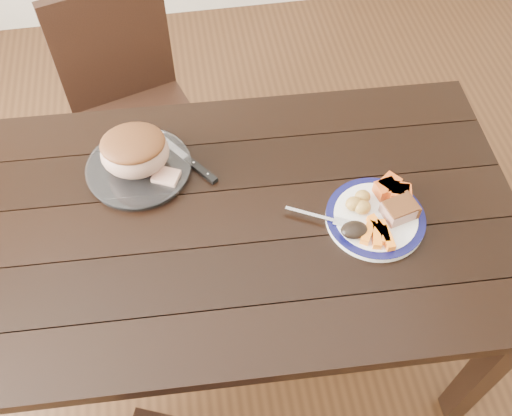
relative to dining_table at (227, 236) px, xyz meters
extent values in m
plane|color=#472B16|center=(0.00, 0.00, -0.66)|extent=(4.00, 4.00, 0.00)
cube|color=black|center=(0.00, 0.00, 0.07)|extent=(1.64, 0.97, 0.04)
cube|color=black|center=(-0.70, 0.40, -0.30)|extent=(0.07, 0.07, 0.71)
cube|color=black|center=(0.70, -0.40, -0.30)|extent=(0.07, 0.07, 0.71)
cube|color=black|center=(0.74, 0.34, -0.30)|extent=(0.07, 0.07, 0.71)
cube|color=black|center=(-0.24, 0.65, -0.21)|extent=(0.53, 0.53, 0.04)
cube|color=black|center=(-0.30, 0.84, 0.04)|extent=(0.41, 0.16, 0.46)
cube|color=black|center=(-0.12, 0.88, -0.44)|extent=(0.04, 0.04, 0.43)
cube|color=black|center=(-0.01, 0.53, -0.44)|extent=(0.04, 0.04, 0.43)
cube|color=black|center=(-0.47, 0.77, -0.44)|extent=(0.04, 0.04, 0.43)
cube|color=black|center=(-0.36, 0.42, -0.44)|extent=(0.04, 0.04, 0.43)
cylinder|color=white|center=(0.39, -0.08, 0.10)|extent=(0.27, 0.27, 0.02)
torus|color=#0C0C3D|center=(0.39, -0.08, 0.11)|extent=(0.27, 0.27, 0.02)
cylinder|color=white|center=(-0.22, 0.20, 0.10)|extent=(0.29, 0.29, 0.02)
cube|color=tan|center=(0.45, -0.08, 0.13)|extent=(0.10, 0.08, 0.04)
ellipsoid|color=gold|center=(0.36, -0.06, 0.13)|extent=(0.04, 0.04, 0.04)
ellipsoid|color=gold|center=(0.37, -0.02, 0.13)|extent=(0.04, 0.04, 0.04)
ellipsoid|color=gold|center=(0.34, -0.04, 0.13)|extent=(0.05, 0.04, 0.04)
cube|color=orange|center=(0.35, -0.13, 0.12)|extent=(0.06, 0.07, 0.02)
cube|color=orange|center=(0.39, -0.13, 0.12)|extent=(0.03, 0.07, 0.02)
cube|color=orange|center=(0.37, -0.14, 0.12)|extent=(0.04, 0.07, 0.02)
cube|color=orange|center=(0.38, -0.11, 0.12)|extent=(0.04, 0.07, 0.02)
cube|color=orange|center=(0.40, -0.15, 0.12)|extent=(0.02, 0.07, 0.02)
cube|color=#EA581A|center=(0.45, 0.01, 0.13)|extent=(0.07, 0.07, 0.04)
cube|color=#EA581A|center=(0.47, -0.02, 0.13)|extent=(0.07, 0.06, 0.04)
cube|color=#EA581A|center=(0.47, -0.03, 0.13)|extent=(0.06, 0.06, 0.04)
cube|color=#EA581A|center=(0.44, -0.01, 0.13)|extent=(0.06, 0.06, 0.04)
ellipsoid|color=black|center=(0.32, -0.12, 0.13)|extent=(0.07, 0.05, 0.03)
cube|color=silver|center=(0.22, -0.04, 0.11)|extent=(0.13, 0.07, 0.00)
cube|color=silver|center=(0.30, -0.08, 0.11)|extent=(0.05, 0.04, 0.00)
ellipsoid|color=tan|center=(-0.22, 0.20, 0.17)|extent=(0.19, 0.16, 0.12)
cube|color=tan|center=(-0.15, 0.14, 0.12)|extent=(0.09, 0.08, 0.02)
cube|color=silver|center=(-0.14, 0.30, 0.09)|extent=(0.14, 0.17, 0.00)
cube|color=black|center=(-0.05, 0.17, 0.10)|extent=(0.09, 0.11, 0.01)
camera|label=1|loc=(-0.06, -0.88, 1.35)|focal=40.00mm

